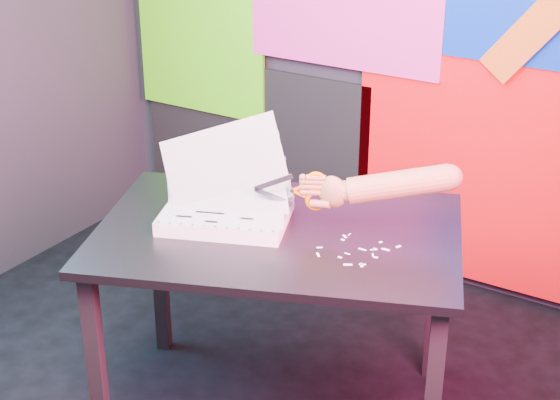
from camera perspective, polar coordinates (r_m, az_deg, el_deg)
The scene contains 7 objects.
room at distance 2.53m, azimuth -6.24°, elevation 9.13°, with size 3.01×3.01×2.71m.
backdrop at distance 3.82m, azimuth 8.37°, elevation 8.21°, with size 2.88×0.05×2.08m.
work_table at distance 2.87m, azimuth -0.13°, elevation -3.59°, with size 1.40×1.18×0.75m.
printout_stack at distance 2.88m, azimuth -3.61°, elevation -0.83°, with size 0.52×0.43×0.38m.
scissors at distance 2.78m, azimuth 2.06°, elevation 0.60°, with size 0.22×0.11×0.14m.
hand_forearm at distance 2.76m, azimuth 7.16°, elevation 0.97°, with size 0.46×0.26×0.16m.
paper_clippings at distance 2.70m, azimuth 5.31°, elevation -3.45°, with size 0.23×0.21×0.00m.
Camera 1 is at (1.50, -1.92, 2.02)m, focal length 55.00 mm.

